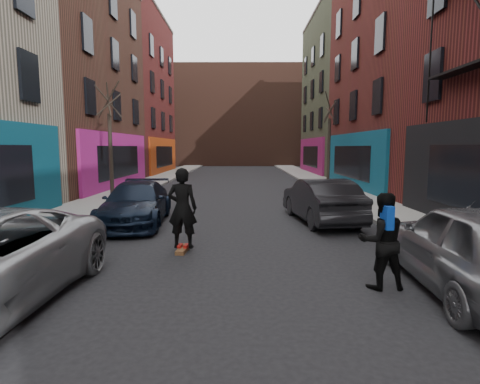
{
  "coord_description": "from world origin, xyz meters",
  "views": [
    {
      "loc": [
        0.4,
        -0.95,
        2.63
      ],
      "look_at": [
        0.37,
        7.59,
        1.6
      ],
      "focal_mm": 28.0,
      "sensor_mm": 36.0,
      "label": 1
    }
  ],
  "objects_px": {
    "parked_right_end": "(321,200)",
    "skateboarder": "(182,208)",
    "parked_left_end": "(136,203)",
    "tree_right_far": "(329,133)",
    "parked_right_far": "(474,248)",
    "tree_left_far": "(110,132)",
    "pedestrian": "(382,241)",
    "skateboard": "(183,249)"
  },
  "relations": [
    {
      "from": "tree_right_far",
      "to": "skateboarder",
      "type": "bearing_deg",
      "value": -114.85
    },
    {
      "from": "tree_left_far",
      "to": "parked_right_end",
      "type": "relative_size",
      "value": 1.4
    },
    {
      "from": "tree_right_far",
      "to": "parked_right_far",
      "type": "height_order",
      "value": "tree_right_far"
    },
    {
      "from": "tree_right_far",
      "to": "parked_right_end",
      "type": "bearing_deg",
      "value": -104.16
    },
    {
      "from": "parked_left_end",
      "to": "skateboard",
      "type": "xyz_separation_m",
      "value": [
        2.13,
        -3.42,
        -0.66
      ]
    },
    {
      "from": "tree_right_far",
      "to": "parked_right_end",
      "type": "xyz_separation_m",
      "value": [
        -3.0,
        -11.89,
        -2.76
      ]
    },
    {
      "from": "parked_right_end",
      "to": "parked_right_far",
      "type": "bearing_deg",
      "value": 94.26
    },
    {
      "from": "tree_left_far",
      "to": "skateboard",
      "type": "relative_size",
      "value": 8.12
    },
    {
      "from": "skateboarder",
      "to": "tree_right_far",
      "type": "bearing_deg",
      "value": -109.68
    },
    {
      "from": "parked_right_far",
      "to": "pedestrian",
      "type": "distance_m",
      "value": 1.56
    },
    {
      "from": "parked_left_end",
      "to": "parked_right_end",
      "type": "height_order",
      "value": "parked_right_end"
    },
    {
      "from": "parked_right_far",
      "to": "pedestrian",
      "type": "height_order",
      "value": "pedestrian"
    },
    {
      "from": "tree_right_far",
      "to": "skateboarder",
      "type": "relative_size",
      "value": 3.36
    },
    {
      "from": "parked_left_end",
      "to": "parked_right_end",
      "type": "distance_m",
      "value": 6.42
    },
    {
      "from": "parked_right_far",
      "to": "skateboarder",
      "type": "bearing_deg",
      "value": -22.85
    },
    {
      "from": "parked_right_far",
      "to": "skateboarder",
      "type": "xyz_separation_m",
      "value": [
        -5.61,
        2.74,
        0.27
      ]
    },
    {
      "from": "parked_left_end",
      "to": "pedestrian",
      "type": "distance_m",
      "value": 8.55
    },
    {
      "from": "tree_left_far",
      "to": "parked_right_far",
      "type": "bearing_deg",
      "value": -49.23
    },
    {
      "from": "tree_right_far",
      "to": "pedestrian",
      "type": "relative_size",
      "value": 3.78
    },
    {
      "from": "tree_right_far",
      "to": "skateboarder",
      "type": "distance_m",
      "value": 17.48
    },
    {
      "from": "tree_left_far",
      "to": "parked_right_far",
      "type": "relative_size",
      "value": 1.32
    },
    {
      "from": "tree_left_far",
      "to": "parked_left_end",
      "type": "xyz_separation_m",
      "value": [
        3.0,
        -6.29,
        -2.67
      ]
    },
    {
      "from": "parked_left_end",
      "to": "parked_right_far",
      "type": "height_order",
      "value": "parked_right_far"
    },
    {
      "from": "parked_left_end",
      "to": "skateboard",
      "type": "bearing_deg",
      "value": -62.46
    },
    {
      "from": "tree_left_far",
      "to": "pedestrian",
      "type": "xyz_separation_m",
      "value": [
        9.2,
        -12.17,
        -2.47
      ]
    },
    {
      "from": "parked_right_end",
      "to": "skateboarder",
      "type": "xyz_separation_m",
      "value": [
        -4.28,
        -3.82,
        0.34
      ]
    },
    {
      "from": "skateboarder",
      "to": "pedestrian",
      "type": "distance_m",
      "value": 4.77
    },
    {
      "from": "pedestrian",
      "to": "skateboard",
      "type": "bearing_deg",
      "value": -34.48
    },
    {
      "from": "parked_right_end",
      "to": "pedestrian",
      "type": "height_order",
      "value": "pedestrian"
    },
    {
      "from": "tree_right_far",
      "to": "skateboard",
      "type": "height_order",
      "value": "tree_right_far"
    },
    {
      "from": "tree_left_far",
      "to": "pedestrian",
      "type": "distance_m",
      "value": 15.46
    },
    {
      "from": "tree_left_far",
      "to": "skateboarder",
      "type": "distance_m",
      "value": 11.21
    },
    {
      "from": "tree_right_far",
      "to": "tree_left_far",
      "type": "bearing_deg",
      "value": -154.18
    },
    {
      "from": "tree_right_far",
      "to": "parked_left_end",
      "type": "relative_size",
      "value": 1.39
    },
    {
      "from": "parked_right_end",
      "to": "skateboard",
      "type": "distance_m",
      "value": 5.78
    },
    {
      "from": "parked_right_end",
      "to": "pedestrian",
      "type": "xyz_separation_m",
      "value": [
        -0.2,
        -6.28,
        0.14
      ]
    },
    {
      "from": "tree_left_far",
      "to": "tree_right_far",
      "type": "xyz_separation_m",
      "value": [
        12.4,
        6.0,
        0.15
      ]
    },
    {
      "from": "parked_left_end",
      "to": "pedestrian",
      "type": "height_order",
      "value": "pedestrian"
    },
    {
      "from": "tree_left_far",
      "to": "pedestrian",
      "type": "bearing_deg",
      "value": -52.92
    },
    {
      "from": "tree_right_far",
      "to": "parked_right_far",
      "type": "bearing_deg",
      "value": -95.16
    },
    {
      "from": "tree_right_far",
      "to": "skateboarder",
      "type": "xyz_separation_m",
      "value": [
        -7.28,
        -15.71,
        -2.42
      ]
    },
    {
      "from": "skateboarder",
      "to": "parked_right_far",
      "type": "bearing_deg",
      "value": 159.15
    }
  ]
}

